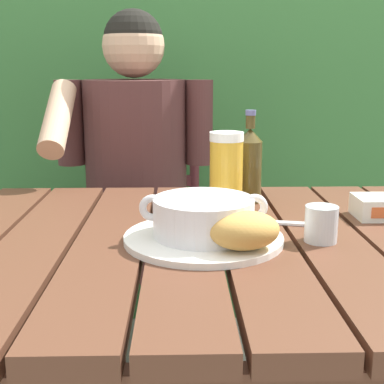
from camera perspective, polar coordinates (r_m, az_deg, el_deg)
dining_table at (r=1.04m, az=-0.94°, el=-10.11°), size 1.23×0.85×0.75m
hedge_backdrop at (r=2.46m, az=4.81°, el=16.33°), size 3.93×0.90×2.82m
chair_near_diner at (r=1.92m, az=-5.46°, el=-4.48°), size 0.43×0.47×1.02m
person_eating at (r=1.66m, az=-6.22°, el=1.46°), size 0.48×0.47×1.24m
serving_plate at (r=0.98m, az=1.24°, el=-5.00°), size 0.29×0.29×0.01m
soup_bowl at (r=0.97m, az=1.26°, el=-2.59°), size 0.24×0.19×0.08m
bread_roll at (r=0.90m, az=5.72°, el=-4.16°), size 0.14×0.12×0.07m
beer_glass at (r=1.17m, az=3.72°, el=2.20°), size 0.08×0.08×0.18m
beer_bottle at (r=1.25m, az=6.24°, el=3.03°), size 0.06×0.06×0.22m
water_glass_small at (r=1.00m, az=13.81°, el=-3.37°), size 0.06×0.06×0.07m
butter_tub at (r=1.20m, az=20.01°, el=-1.54°), size 0.12×0.09×0.05m
table_knife at (r=1.10m, az=8.04°, el=-3.18°), size 0.17×0.05×0.01m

